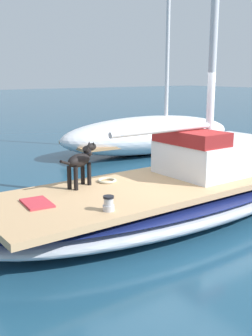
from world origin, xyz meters
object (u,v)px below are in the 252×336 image
Objects in this scene: dog_black at (81,161)px; moored_boat_port_side at (150,134)px; sailboat_main at (171,198)px; deck_towel at (37,203)px; deck_winch at (109,204)px; coiled_rope at (107,181)px.

dog_black is 6.57m from moored_boat_port_side.
deck_towel reaches higher than sailboat_main.
deck_towel is 7.61m from moored_boat_port_side.
deck_winch reaches higher than sailboat_main.
deck_winch is 1.53m from coiled_rope.
moored_boat_port_side is (-4.71, 5.97, -0.06)m from deck_towel.
deck_winch is at bearing -68.40° from sailboat_main.
dog_black is at bearing -91.86° from coiled_rope.
deck_towel is at bearing -92.92° from sailboat_main.
dog_black is 0.11× the size of moored_boat_port_side.
dog_black is 1.16m from deck_towel.
moored_boat_port_side is at bearing 144.18° from sailboat_main.
moored_boat_port_side is at bearing 128.24° from deck_towel.
moored_boat_port_side is (-4.27, 4.48, -0.07)m from coiled_rope.
deck_winch is 7.69m from moored_boat_port_side.
deck_winch is at bearing -32.77° from coiled_rope.
deck_towel is (0.45, -0.99, -0.41)m from dog_black.
deck_winch is at bearing -14.10° from dog_black.
sailboat_main is 1.19m from coiled_rope.
coiled_rope is 0.58× the size of deck_towel.
sailboat_main is 22.35× the size of coiled_rope.
deck_towel is (-0.85, -0.66, -0.08)m from deck_winch.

